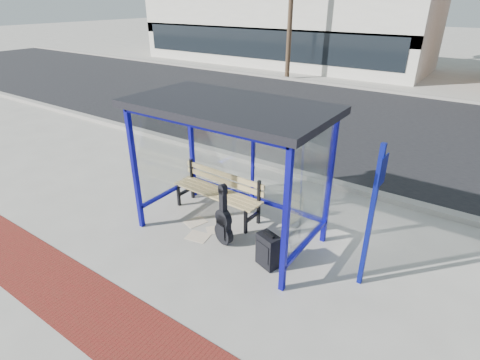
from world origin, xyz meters
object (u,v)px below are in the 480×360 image
Objects in this scene: bench at (219,190)px; guitar_bag at (224,224)px; suitcase at (268,251)px; backpack at (275,251)px.

bench is 1.78× the size of guitar_bag.
bench is 1.05m from guitar_bag.
suitcase is at bearing 9.53° from guitar_bag.
suitcase is (0.95, -0.10, -0.11)m from guitar_bag.
bench is 3.08× the size of suitcase.
guitar_bag is at bearing -45.87° from bench.
guitar_bag is (0.70, -0.77, -0.11)m from bench.
guitar_bag reaches higher than backpack.
backpack is at bearing 19.67° from guitar_bag.
bench reaches higher than backpack.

